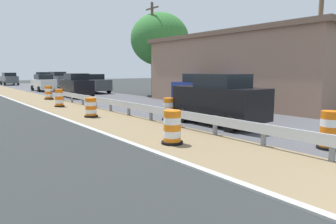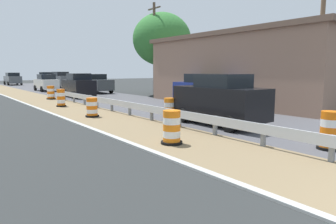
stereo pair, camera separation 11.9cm
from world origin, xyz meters
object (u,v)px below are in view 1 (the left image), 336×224
traffic_barrel_mid (169,110)px  traffic_barrel_far (91,108)px  car_lead_near_lane (219,100)px  car_lead_far_lane (43,83)px  utility_pole_near (319,33)px  car_mid_far_lane (58,80)px  car_distant_a (204,90)px  traffic_barrel_close (172,129)px  car_trailing_far_lane (76,85)px  traffic_barrel_nearest (330,132)px  car_distant_b (9,79)px  traffic_barrel_farthest (49,93)px  traffic_barrel_farther (59,99)px  utility_pole_mid (152,49)px  car_trailing_near_lane (44,79)px  car_distant_c (93,83)px

traffic_barrel_mid → traffic_barrel_far: bearing=129.0°
traffic_barrel_far → traffic_barrel_mid: bearing=-51.0°
car_lead_near_lane → car_lead_far_lane: bearing=-0.0°
car_lead_far_lane → utility_pole_near: (6.58, -28.00, 3.35)m
car_mid_far_lane → car_distant_a: 28.63m
traffic_barrel_close → car_lead_far_lane: (4.03, 28.70, 0.47)m
car_mid_far_lane → car_trailing_far_lane: car_mid_far_lane is taller
car_lead_near_lane → utility_pole_near: (6.85, -0.75, 3.22)m
traffic_barrel_mid → car_lead_near_lane: 2.59m
traffic_barrel_nearest → traffic_barrel_mid: 7.17m
car_distant_a → car_distant_b: car_distant_a is taller
traffic_barrel_farthest → car_lead_far_lane: 11.02m
car_lead_near_lane → car_lead_far_lane: 27.25m
traffic_barrel_mid → car_distant_a: car_distant_a is taller
traffic_barrel_close → car_lead_near_lane: (3.75, 1.45, 0.60)m
traffic_barrel_nearest → traffic_barrel_farther: 15.98m
car_distant_a → traffic_barrel_farthest: bearing=-152.0°
traffic_barrel_farthest → utility_pole_mid: 9.61m
car_lead_near_lane → car_distant_b: 46.06m
traffic_barrel_close → car_lead_near_lane: 4.07m
traffic_barrel_mid → car_distant_b: (1.07, 43.73, 0.54)m
traffic_barrel_close → traffic_barrel_farthest: (1.44, 18.00, 0.01)m
traffic_barrel_far → utility_pole_near: bearing=-31.0°
traffic_barrel_farther → car_lead_near_lane: (3.30, -10.89, 0.57)m
traffic_barrel_nearest → traffic_barrel_mid: size_ratio=1.09×
traffic_barrel_far → car_mid_far_lane: bearing=75.1°
car_distant_b → utility_pole_near: utility_pole_near is taller
car_distant_b → utility_pole_mid: 33.05m
car_trailing_near_lane → car_distant_a: 33.93m
traffic_barrel_close → car_lead_near_lane: size_ratio=0.26×
traffic_barrel_close → traffic_barrel_mid: 4.71m
traffic_barrel_far → utility_pole_near: 12.67m
car_trailing_near_lane → car_mid_far_lane: bearing=1.6°
car_distant_c → car_lead_near_lane: bearing=-11.7°
car_distant_c → utility_pole_mid: size_ratio=0.58×
car_lead_far_lane → car_distant_a: size_ratio=0.93×
traffic_barrel_close → car_distant_b: bearing=85.3°
car_distant_a → utility_pole_mid: utility_pole_mid is taller
traffic_barrel_nearest → car_trailing_near_lane: (4.16, 43.91, 0.53)m
car_trailing_far_lane → utility_pole_mid: (5.90, -3.18, 3.24)m
car_mid_far_lane → traffic_barrel_mid: bearing=-11.2°
traffic_barrel_farther → car_lead_near_lane: size_ratio=0.27×
car_distant_b → car_mid_far_lane: bearing=-162.6°
traffic_barrel_nearest → traffic_barrel_farther: bearing=100.3°
traffic_barrel_nearest → car_distant_b: (0.58, 50.89, 0.49)m
traffic_barrel_farthest → car_distant_a: size_ratio=0.24×
traffic_barrel_mid → traffic_barrel_farther: traffic_barrel_farther is taller
traffic_barrel_close → car_distant_a: size_ratio=0.23×
car_mid_far_lane → car_trailing_far_lane: bearing=-15.2°
traffic_barrel_mid → traffic_barrel_farthest: (-1.36, 14.22, 0.02)m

